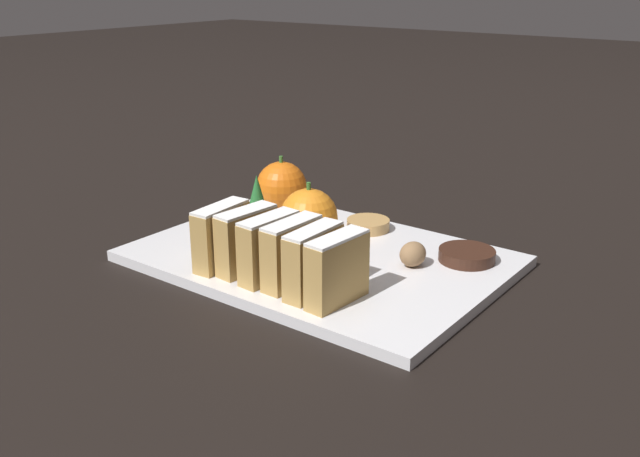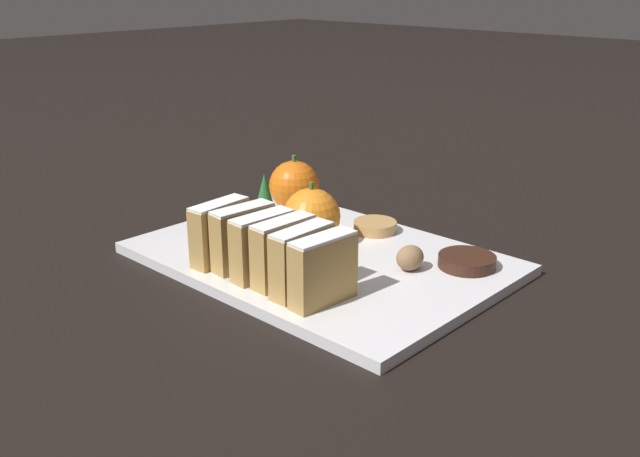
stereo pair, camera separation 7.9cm
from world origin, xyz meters
The scene contains 14 objects.
ground_plane centered at (0.00, 0.00, 0.00)m, with size 6.00×6.00×0.00m, color black.
serving_platter centered at (0.00, 0.00, 0.01)m, with size 0.28×0.40×0.01m.
stollen_slice_front centered at (-0.09, -0.09, 0.05)m, with size 0.07×0.03×0.07m.
stollen_slice_second centered at (-0.09, -0.06, 0.05)m, with size 0.07×0.02×0.07m.
stollen_slice_third centered at (-0.08, -0.03, 0.05)m, with size 0.07×0.03×0.07m.
stollen_slice_fourth centered at (-0.09, 0.00, 0.05)m, with size 0.07×0.03×0.07m.
stollen_slice_fifth centered at (-0.08, 0.03, 0.05)m, with size 0.07×0.03×0.07m.
stollen_slice_sixth centered at (-0.09, 0.06, 0.05)m, with size 0.07×0.03×0.07m.
orange_near centered at (0.09, 0.13, 0.05)m, with size 0.07×0.07×0.07m.
orange_far centered at (0.01, 0.03, 0.05)m, with size 0.07×0.07×0.08m.
walnut centered at (0.03, -0.10, 0.03)m, with size 0.03×0.03×0.03m.
chocolate_cookie centered at (0.08, -0.14, 0.02)m, with size 0.06×0.06×0.01m.
gingerbread_cookie centered at (0.10, 0.00, 0.02)m, with size 0.05×0.05×0.01m.
evergreen_sprig centered at (0.02, 0.11, 0.05)m, with size 0.04×0.04×0.07m.
Camera 1 is at (-0.59, -0.45, 0.31)m, focal length 40.00 mm.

